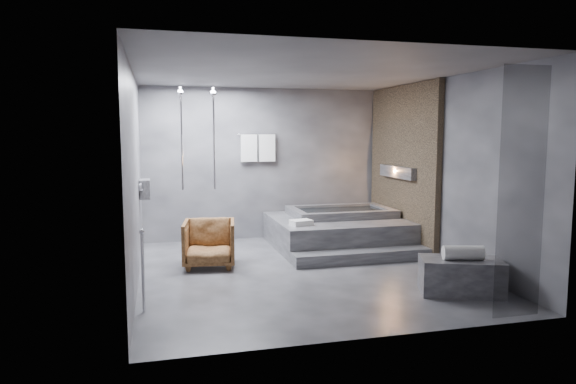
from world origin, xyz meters
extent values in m
plane|color=#2F2F32|center=(0.00, 0.00, 0.00)|extent=(5.00, 5.00, 0.00)
cube|color=#4F4F52|center=(0.00, 0.00, 2.80)|extent=(4.50, 5.00, 0.04)
cube|color=#3A3A3F|center=(0.00, 2.50, 1.40)|extent=(4.50, 0.04, 2.80)
cube|color=#3A3A3F|center=(0.00, -2.50, 1.40)|extent=(4.50, 0.04, 2.80)
cube|color=#3A3A3F|center=(-2.25, 0.00, 1.40)|extent=(0.04, 5.00, 2.80)
cube|color=#3A3A3F|center=(2.25, 0.00, 1.40)|extent=(0.04, 5.00, 2.80)
cube|color=#836B4D|center=(2.19, 1.25, 1.40)|extent=(0.10, 2.40, 2.78)
cube|color=#FF9938|center=(2.11, 1.25, 1.30)|extent=(0.14, 1.20, 0.20)
cube|color=gray|center=(-2.16, 1.40, 1.10)|extent=(0.16, 0.42, 0.30)
imported|color=beige|center=(-2.15, 1.30, 1.05)|extent=(0.08, 0.08, 0.21)
imported|color=beige|center=(-2.15, 1.50, 1.03)|extent=(0.07, 0.07, 0.15)
cylinder|color=silver|center=(-1.00, 2.05, 1.90)|extent=(0.04, 0.04, 1.80)
cylinder|color=silver|center=(-1.55, 2.05, 1.90)|extent=(0.04, 0.04, 1.80)
cylinder|color=silver|center=(-0.15, 2.44, 1.95)|extent=(0.75, 0.02, 0.02)
cube|color=white|center=(-0.32, 2.42, 1.70)|extent=(0.30, 0.06, 0.50)
cube|color=white|center=(0.02, 2.42, 1.70)|extent=(0.30, 0.06, 0.50)
cylinder|color=silver|center=(-2.15, -1.20, 0.45)|extent=(0.04, 0.04, 0.90)
cube|color=black|center=(1.65, -2.45, 1.35)|extent=(0.55, 0.01, 2.60)
cube|color=#353537|center=(1.05, 1.45, 0.25)|extent=(2.20, 2.00, 0.50)
cube|color=#353537|center=(1.05, 0.27, 0.09)|extent=(2.20, 0.36, 0.18)
cube|color=#333335|center=(1.62, -1.48, 0.22)|extent=(1.09, 0.84, 0.44)
imported|color=#402410|center=(-1.25, 0.60, 0.35)|extent=(0.85, 0.86, 0.70)
cylinder|color=silver|center=(1.62, -1.52, 0.52)|extent=(0.51, 0.30, 0.17)
cube|color=silver|center=(0.25, 0.90, 0.54)|extent=(0.37, 0.30, 0.09)
camera|label=1|loc=(-1.97, -6.91, 1.96)|focal=32.00mm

